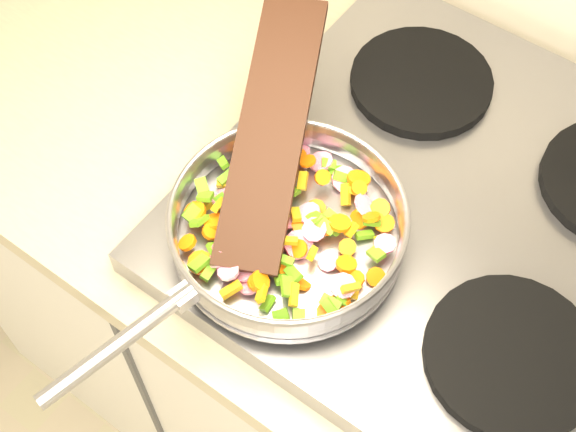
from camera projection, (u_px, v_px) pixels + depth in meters
The scene contains 7 objects.
cooktop at pixel (457, 216), 0.99m from camera, with size 0.60×0.60×0.04m, color #939399.
grate_fl at pixel (299, 225), 0.95m from camera, with size 0.19×0.19×0.02m, color black.
grate_fr at pixel (511, 356), 0.86m from camera, with size 0.19×0.19×0.02m, color black.
grate_bl at pixel (421, 81), 1.07m from camera, with size 0.19×0.19×0.02m, color black.
saute_pan at pixel (286, 225), 0.90m from camera, with size 0.31×0.47×0.05m.
vegetable_heap at pixel (281, 224), 0.92m from camera, with size 0.25×0.24×0.05m.
wooden_spatula at pixel (272, 130), 0.92m from camera, with size 0.33×0.08×0.02m, color black.
Camera 1 is at (-0.56, 1.11, 1.75)m, focal length 50.00 mm.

